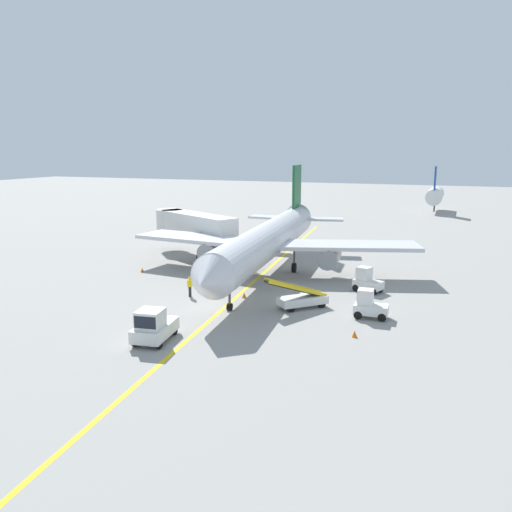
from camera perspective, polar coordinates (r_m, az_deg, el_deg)
name	(u,v)px	position (r m, az deg, el deg)	size (l,w,h in m)	color
ground_plane	(218,308)	(40.70, -4.08, -5.60)	(300.00, 300.00, 0.00)	gray
taxi_line_yellow	(243,291)	(45.11, -1.44, -3.85)	(0.30, 80.00, 0.01)	yellow
airliner	(269,240)	(50.45, 1.40, 1.78)	(28.47, 35.34, 10.10)	silver
jet_bridge	(190,224)	(60.49, -7.17, 3.44)	(12.49, 8.34, 4.85)	silver
pushback_tug	(154,326)	(34.05, -11.03, -7.49)	(2.41, 3.84, 2.20)	silver
baggage_tug_near_wing	(369,305)	(38.83, 12.13, -5.25)	(2.46, 1.44, 2.10)	silver
baggage_tug_by_cargo_door	(367,281)	(45.86, 11.89, -2.65)	(2.70, 2.05, 2.10)	silver
belt_loader_forward_hold	(301,298)	(40.47, 4.91, -4.56)	(4.40, 4.44, 2.59)	silver
ground_crew_marshaller	(190,286)	(43.66, -7.17, -3.23)	(0.36, 0.24, 1.70)	#26262D
safety_cone_nose_left	(244,295)	(43.17, -1.29, -4.26)	(0.36, 0.36, 0.44)	orange
safety_cone_nose_right	(355,334)	(35.01, 10.62, -8.28)	(0.36, 0.36, 0.44)	orange
safety_cone_wingtip_left	(239,281)	(47.73, -1.88, -2.72)	(0.36, 0.36, 0.44)	orange
safety_cone_wingtip_right	(142,270)	(53.20, -12.21, -1.49)	(0.36, 0.36, 0.44)	orange
distant_aircraft_far_left	(435,195)	(107.65, 18.81, 6.27)	(3.00, 10.10, 8.80)	silver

